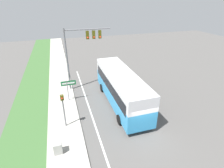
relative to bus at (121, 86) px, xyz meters
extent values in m
plane|color=#565451|center=(0.21, -4.65, -2.04)|extent=(80.00, 80.00, 0.00)
cube|color=#ADA89E|center=(-5.99, -4.65, -1.98)|extent=(2.80, 80.00, 0.12)
cube|color=#3D6633|center=(-9.19, -4.65, -1.99)|extent=(3.60, 80.00, 0.10)
cube|color=silver|center=(-3.39, -4.65, -2.03)|extent=(0.14, 30.00, 0.01)
cube|color=#3393D1|center=(0.00, 0.01, -0.78)|extent=(2.58, 10.23, 1.68)
cube|color=silver|center=(0.00, 0.01, 0.74)|extent=(2.58, 10.23, 1.37)
cube|color=black|center=(0.00, 0.01, 0.27)|extent=(2.62, 9.42, 1.04)
cube|color=silver|center=(0.00, -0.76, 1.55)|extent=(1.81, 3.58, 0.24)
cylinder|color=black|center=(-1.24, 3.18, -1.58)|extent=(0.28, 0.92, 0.92)
cylinder|color=black|center=(1.24, 3.18, -1.58)|extent=(0.28, 0.92, 0.92)
cylinder|color=black|center=(-1.24, -3.16, -1.58)|extent=(0.28, 0.92, 0.92)
cylinder|color=black|center=(1.24, -3.16, -1.58)|extent=(0.28, 0.92, 0.92)
cylinder|color=slate|center=(-4.84, 4.78, 1.61)|extent=(0.20, 0.20, 7.30)
cylinder|color=slate|center=(-2.28, 4.78, 5.01)|extent=(5.12, 0.14, 0.14)
cube|color=#47470F|center=(-2.34, 4.78, 4.39)|extent=(0.32, 0.28, 0.90)
sphere|color=red|center=(-2.34, 4.60, 4.14)|extent=(0.18, 0.18, 0.18)
cube|color=#47470F|center=(-1.64, 4.78, 4.39)|extent=(0.32, 0.28, 0.90)
sphere|color=red|center=(-1.64, 4.60, 4.14)|extent=(0.18, 0.18, 0.18)
cube|color=#47470F|center=(-0.93, 4.78, 4.39)|extent=(0.32, 0.28, 0.90)
sphere|color=red|center=(-0.93, 4.60, 4.14)|extent=(0.18, 0.18, 0.18)
cylinder|color=slate|center=(-5.84, -2.15, -0.45)|extent=(0.12, 0.12, 3.18)
cube|color=#47470F|center=(-5.84, -2.15, 0.92)|extent=(0.28, 0.24, 0.44)
sphere|color=red|center=(-5.84, -2.30, 0.92)|extent=(0.14, 0.14, 0.14)
cylinder|color=slate|center=(-5.24, 2.07, -0.81)|extent=(0.08, 0.08, 2.47)
cube|color=#145B2D|center=(-5.09, 2.07, 0.12)|extent=(1.54, 0.03, 0.51)
cube|color=white|center=(-5.09, 2.06, 0.12)|extent=(1.31, 0.01, 0.18)
cube|color=#A8A8A3|center=(-6.57, -5.05, -1.47)|extent=(0.59, 0.51, 0.90)
camera|label=1|loc=(-5.56, -14.86, 8.16)|focal=28.00mm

